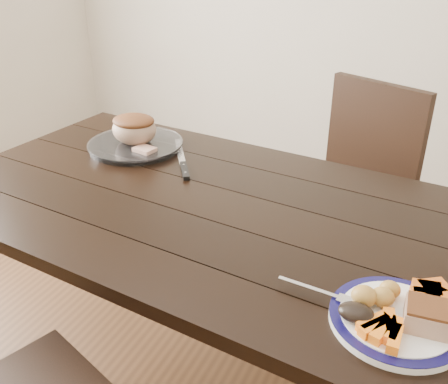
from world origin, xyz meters
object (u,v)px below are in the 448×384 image
at_px(serving_platter, 136,146).
at_px(roast_joint, 134,130).
at_px(pork_slice, 430,318).
at_px(fork, 324,293).
at_px(dinner_plate, 396,321).
at_px(dining_table, 203,226).
at_px(chair_far, 353,186).
at_px(carving_knife, 184,166).

height_order(serving_platter, roast_joint, roast_joint).
bearing_deg(pork_slice, roast_joint, 151.90).
bearing_deg(fork, dinner_plate, 1.73).
relative_size(dining_table, chair_far, 1.81).
bearing_deg(fork, chair_far, 102.02).
bearing_deg(chair_far, roast_joint, 57.19).
distance_m(pork_slice, carving_knife, 0.93).
height_order(fork, roast_joint, roast_joint).
relative_size(fork, roast_joint, 1.10).
relative_size(serving_platter, carving_knife, 1.20).
distance_m(serving_platter, carving_knife, 0.25).
distance_m(dining_table, serving_platter, 0.48).
distance_m(dining_table, fork, 0.54).
height_order(fork, carving_knife, fork).
distance_m(chair_far, carving_knife, 0.77).
relative_size(dining_table, serving_platter, 5.09).
bearing_deg(fork, carving_knife, 146.92).
bearing_deg(serving_platter, pork_slice, -28.10).
bearing_deg(pork_slice, serving_platter, 151.90).
bearing_deg(dinner_plate, pork_slice, -4.76).
relative_size(serving_platter, roast_joint, 2.04).
bearing_deg(carving_knife, roast_joint, -142.53).
xyz_separation_m(chair_far, carving_knife, (-0.47, -0.56, 0.23)).
height_order(pork_slice, fork, pork_slice).
xyz_separation_m(serving_platter, fork, (0.83, -0.54, 0.01)).
distance_m(chair_far, roast_joint, 0.91).
distance_m(serving_platter, pork_slice, 1.18).
bearing_deg(chair_far, carving_knife, 73.09).
height_order(chair_far, roast_joint, chair_far).
xyz_separation_m(fork, carving_knife, (-0.59, 0.46, -0.01)).
bearing_deg(carving_knife, serving_platter, -142.53).
height_order(dining_table, pork_slice, pork_slice).
height_order(pork_slice, roast_joint, roast_joint).
height_order(dinner_plate, fork, fork).
relative_size(pork_slice, roast_joint, 0.59).
bearing_deg(pork_slice, carving_knife, 149.19).
bearing_deg(chair_far, dining_table, 89.74).
bearing_deg(serving_platter, chair_far, 34.41).
xyz_separation_m(serving_platter, carving_knife, (0.24, -0.08, -0.00)).
distance_m(dinner_plate, roast_joint, 1.13).
distance_m(dining_table, carving_knife, 0.25).
height_order(chair_far, dinner_plate, chair_far).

